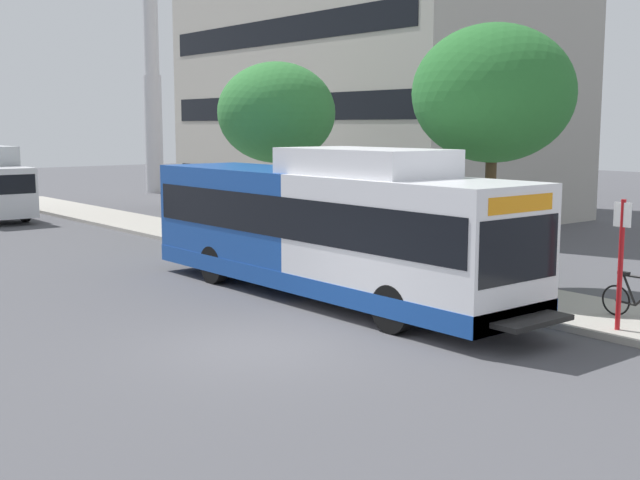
# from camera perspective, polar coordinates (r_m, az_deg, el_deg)

# --- Properties ---
(ground_plane) EXTENTS (120.00, 120.00, 0.00)m
(ground_plane) POSITION_cam_1_polar(r_m,az_deg,el_deg) (22.44, -15.88, -3.01)
(ground_plane) COLOR #4C4C51
(sidewalk_curb) EXTENTS (3.00, 56.00, 0.14)m
(sidewalk_curb) POSITION_cam_1_polar(r_m,az_deg,el_deg) (24.39, 1.32, -1.67)
(sidewalk_curb) COLOR #A8A399
(sidewalk_curb) RESTS_ON ground
(transit_bus) EXTENTS (2.58, 12.25, 3.65)m
(transit_bus) POSITION_cam_1_polar(r_m,az_deg,el_deg) (19.71, 0.39, 0.82)
(transit_bus) COLOR white
(transit_bus) RESTS_ON ground
(bus_stop_sign_pole) EXTENTS (0.10, 0.36, 2.60)m
(bus_stop_sign_pole) POSITION_cam_1_polar(r_m,az_deg,el_deg) (17.09, 20.23, -0.97)
(bus_stop_sign_pole) COLOR red
(bus_stop_sign_pole) RESTS_ON sidewalk_curb
(bicycle_parked) EXTENTS (0.52, 1.76, 1.02)m
(bicycle_parked) POSITION_cam_1_polar(r_m,az_deg,el_deg) (18.28, 21.42, -3.93)
(bicycle_parked) COLOR black
(bicycle_parked) RESTS_ON sidewalk_curb
(street_tree_near_stop) EXTENTS (4.01, 4.01, 6.51)m
(street_tree_near_stop) POSITION_cam_1_polar(r_m,az_deg,el_deg) (20.90, 11.97, 9.93)
(street_tree_near_stop) COLOR #4C3823
(street_tree_near_stop) RESTS_ON sidewalk_curb
(street_tree_mid_block) EXTENTS (3.93, 3.93, 6.12)m
(street_tree_mid_block) POSITION_cam_1_polar(r_m,az_deg,el_deg) (27.61, -3.05, 8.83)
(street_tree_mid_block) COLOR #4C3823
(street_tree_mid_block) RESTS_ON sidewalk_curb
(lattice_comm_tower) EXTENTS (1.10, 1.10, 31.24)m
(lattice_comm_tower) POSITION_cam_1_polar(r_m,az_deg,el_deg) (52.50, -11.73, 14.72)
(lattice_comm_tower) COLOR #B7B7BC
(lattice_comm_tower) RESTS_ON ground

